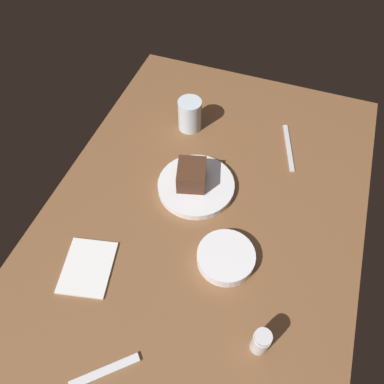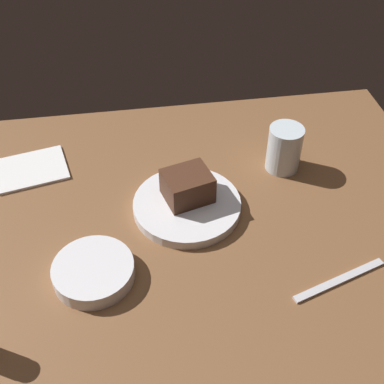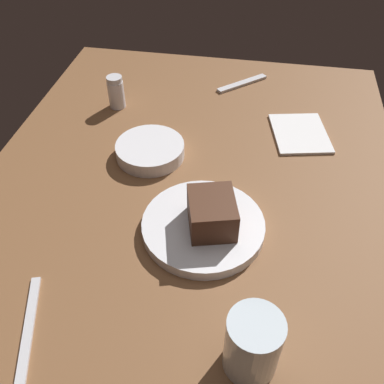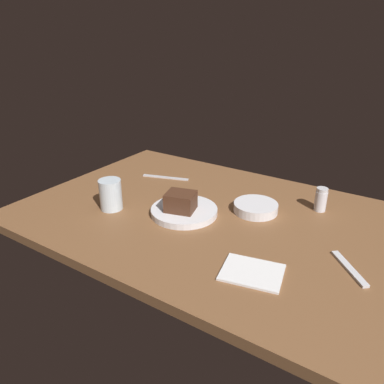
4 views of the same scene
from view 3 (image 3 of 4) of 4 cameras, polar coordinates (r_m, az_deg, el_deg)
name	(u,v)px [view 3 (image 3 of 4)]	position (r cm, az deg, el deg)	size (l,w,h in cm)	color
dining_table	(184,210)	(81.47, -1.06, -2.36)	(120.00, 84.00, 3.00)	brown
dessert_plate	(203,226)	(75.26, 1.51, -4.58)	(21.64, 21.64, 2.04)	silver
chocolate_cake_slice	(212,213)	(71.98, 2.68, -2.83)	(9.04, 7.73, 5.91)	#472819
salt_shaker	(116,92)	(106.29, -10.14, 13.03)	(3.88, 3.88, 7.96)	silver
water_glass	(253,344)	(58.82, 8.13, -19.56)	(7.40, 7.40, 10.25)	silver
side_bowl	(150,150)	(90.58, -5.63, 5.60)	(14.44, 14.44, 3.02)	silver
dessert_spoon	(242,83)	(116.26, 6.73, 14.24)	(15.00, 1.80, 0.70)	silver
butter_knife	(28,333)	(68.71, -21.12, -17.22)	(19.00, 1.40, 0.50)	silver
folded_napkin	(300,133)	(100.00, 14.26, 7.63)	(14.91, 11.82, 0.60)	white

